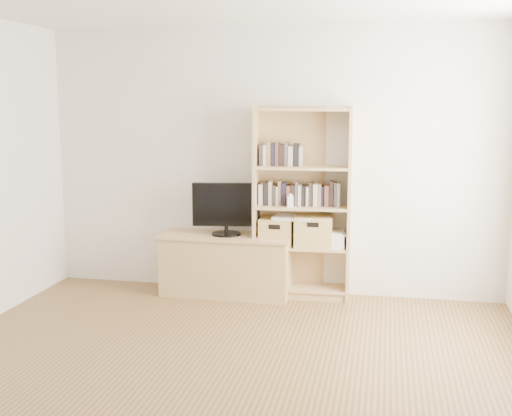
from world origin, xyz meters
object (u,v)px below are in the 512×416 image
(baby_monitor, at_px, (290,202))
(basket_left, at_px, (276,231))
(tv_stand, at_px, (227,266))
(basket_right, at_px, (313,231))
(bookshelf, at_px, (302,204))
(television, at_px, (226,209))
(laptop, at_px, (293,217))

(baby_monitor, xyz_separation_m, basket_left, (-0.15, 0.09, -0.31))
(tv_stand, height_order, baby_monitor, baby_monitor)
(baby_monitor, height_order, basket_right, baby_monitor)
(basket_right, bearing_deg, bookshelf, 176.55)
(television, relative_size, laptop, 1.80)
(tv_stand, height_order, bookshelf, bookshelf)
(basket_left, distance_m, basket_right, 0.36)
(basket_left, distance_m, laptop, 0.22)
(baby_monitor, bearing_deg, basket_right, 16.79)
(bookshelf, distance_m, basket_right, 0.29)
(tv_stand, xyz_separation_m, baby_monitor, (0.63, -0.04, 0.67))
(television, bearing_deg, basket_right, -3.65)
(television, bearing_deg, bookshelf, -3.01)
(television, height_order, basket_right, television)
(bookshelf, bearing_deg, laptop, -167.48)
(television, distance_m, basket_right, 0.87)
(basket_left, bearing_deg, laptop, -3.27)
(tv_stand, height_order, basket_right, basket_right)
(basket_left, height_order, basket_right, basket_right)
(basket_left, relative_size, laptop, 0.87)
(basket_right, xyz_separation_m, laptop, (-0.19, -0.02, 0.13))
(bookshelf, bearing_deg, basket_left, -178.81)
(bookshelf, relative_size, baby_monitor, 17.17)
(television, bearing_deg, tv_stand, 0.00)
(basket_right, bearing_deg, television, -179.26)
(tv_stand, xyz_separation_m, basket_left, (0.49, 0.05, 0.35))
(television, xyz_separation_m, basket_left, (0.49, 0.05, -0.21))
(baby_monitor, bearing_deg, basket_left, 138.29)
(baby_monitor, distance_m, basket_right, 0.38)
(bookshelf, bearing_deg, basket_right, -2.60)
(tv_stand, xyz_separation_m, laptop, (0.65, 0.05, 0.50))
(basket_left, bearing_deg, tv_stand, -175.82)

